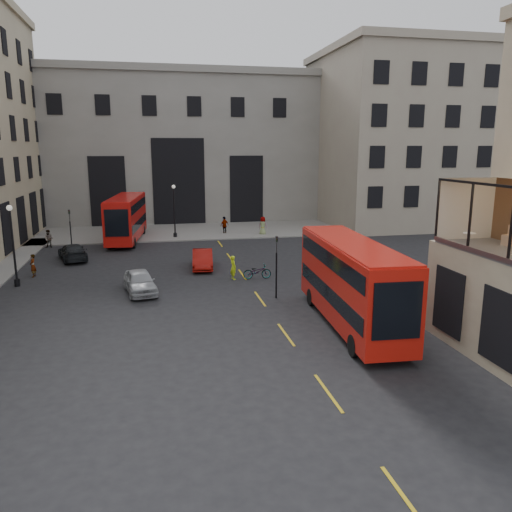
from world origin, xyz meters
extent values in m
plane|color=black|center=(0.00, 0.00, 0.00)|extent=(140.00, 140.00, 0.00)
cube|color=black|center=(4.98, 0.00, 2.00)|extent=(0.08, 9.20, 3.00)
cube|color=beige|center=(6.50, 5.00, 6.05)|extent=(3.00, 0.04, 2.90)
cube|color=slate|center=(5.00, 0.00, 4.70)|extent=(0.12, 10.00, 0.18)
cube|color=gray|center=(-5.00, 48.00, 9.00)|extent=(34.00, 10.00, 18.00)
cube|color=gray|center=(-5.00, 48.00, 17.60)|extent=(35.00, 10.60, 0.80)
cube|color=black|center=(-5.00, 42.96, 5.00)|extent=(6.00, 0.12, 10.00)
cube|color=black|center=(-13.00, 42.96, 4.00)|extent=(4.00, 0.12, 8.00)
cube|color=black|center=(3.00, 42.96, 4.00)|extent=(4.00, 0.12, 8.00)
cube|color=gray|center=(20.00, 40.00, 10.00)|extent=(16.00, 18.00, 20.00)
cube|color=gray|center=(20.00, 40.00, 19.60)|extent=(16.60, 18.60, 0.80)
cube|color=slate|center=(-6.00, 38.00, 0.06)|extent=(40.00, 12.00, 0.12)
cylinder|color=black|center=(-1.00, 12.00, 1.40)|extent=(0.10, 0.10, 2.80)
imported|color=black|center=(-1.00, 12.00, 3.30)|extent=(0.16, 0.20, 1.00)
cylinder|color=black|center=(-15.00, 28.00, 1.40)|extent=(0.10, 0.10, 2.80)
imported|color=black|center=(-15.00, 28.00, 3.30)|extent=(0.16, 0.20, 1.00)
cylinder|color=black|center=(-17.00, 18.00, 2.50)|extent=(0.14, 0.14, 5.00)
cylinder|color=black|center=(-17.00, 18.00, 0.25)|extent=(0.36, 0.36, 0.50)
sphere|color=silver|center=(-17.00, 18.00, 5.15)|extent=(0.36, 0.36, 0.36)
cylinder|color=black|center=(-6.00, 34.00, 2.50)|extent=(0.14, 0.14, 5.00)
cylinder|color=black|center=(-6.00, 34.00, 0.25)|extent=(0.36, 0.36, 0.50)
sphere|color=silver|center=(-6.00, 34.00, 5.15)|extent=(0.36, 0.36, 0.36)
cube|color=red|center=(1.54, 6.64, 2.32)|extent=(3.08, 10.98, 3.85)
cube|color=black|center=(1.54, 6.64, 1.78)|extent=(3.09, 10.40, 0.79)
cube|color=black|center=(1.54, 6.64, 3.51)|extent=(3.09, 10.40, 0.79)
cube|color=red|center=(1.54, 6.64, 4.28)|extent=(2.97, 10.76, 0.12)
cylinder|color=black|center=(0.62, 10.17, 0.49)|extent=(0.33, 1.00, 0.99)
cylinder|color=black|center=(2.85, 10.05, 0.49)|extent=(0.33, 1.00, 0.99)
cylinder|color=black|center=(0.21, 2.91, 0.49)|extent=(0.33, 1.00, 0.99)
cylinder|color=black|center=(2.43, 2.78, 0.49)|extent=(0.33, 1.00, 0.99)
cube|color=red|center=(-10.62, 33.38, 2.31)|extent=(3.58, 11.03, 3.84)
cube|color=black|center=(-10.62, 33.38, 1.77)|extent=(3.56, 10.45, 0.79)
cube|color=black|center=(-10.62, 33.38, 3.50)|extent=(3.56, 10.45, 0.79)
cube|color=red|center=(-10.62, 33.38, 4.26)|extent=(3.46, 10.81, 0.12)
cylinder|color=black|center=(-11.37, 36.94, 0.49)|extent=(0.38, 1.01, 0.98)
cylinder|color=black|center=(-9.16, 36.71, 0.49)|extent=(0.38, 1.01, 0.98)
cylinder|color=black|center=(-12.13, 29.72, 0.49)|extent=(0.38, 1.01, 0.98)
cylinder|color=black|center=(-9.92, 29.49, 0.49)|extent=(0.38, 1.01, 0.98)
imported|color=#A3A6AB|center=(-9.06, 14.79, 0.72)|extent=(2.42, 4.46, 1.44)
imported|color=#9A0F09|center=(-4.58, 20.53, 0.70)|extent=(1.85, 4.35, 1.40)
imported|color=black|center=(-14.57, 25.43, 0.66)|extent=(3.06, 4.90, 1.32)
imported|color=gray|center=(-1.19, 16.68, 0.51)|extent=(1.95, 0.72, 1.02)
imported|color=#CDEF19|center=(-2.84, 16.87, 0.83)|extent=(0.54, 0.69, 1.66)
imported|color=gray|center=(-17.44, 31.29, 0.82)|extent=(0.89, 0.74, 1.64)
imported|color=gray|center=(-10.19, 36.78, 0.85)|extent=(1.26, 1.06, 1.69)
imported|color=gray|center=(-0.78, 35.40, 0.93)|extent=(1.15, 1.00, 1.85)
imported|color=gray|center=(3.02, 33.93, 0.96)|extent=(1.12, 1.06, 1.92)
imported|color=gray|center=(-16.49, 20.35, 0.81)|extent=(0.44, 0.62, 1.62)
cylinder|color=white|center=(5.36, 2.95, 5.25)|extent=(0.53, 0.53, 0.04)
cylinder|color=slate|center=(5.36, 2.95, 4.93)|extent=(0.07, 0.07, 0.62)
cylinder|color=slate|center=(5.36, 2.95, 4.61)|extent=(0.39, 0.39, 0.03)
cube|color=tan|center=(7.40, 3.05, 4.84)|extent=(0.54, 0.54, 0.47)
camera|label=1|loc=(-8.04, -16.06, 8.86)|focal=35.00mm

